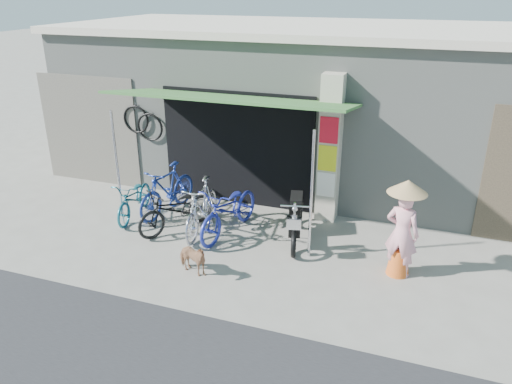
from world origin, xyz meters
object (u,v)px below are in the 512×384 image
(bike_blue, at_px, (167,190))
(bike_black, at_px, (177,209))
(bike_teal, at_px, (135,198))
(street_dog, at_px, (192,259))
(moped, at_px, (295,218))
(nun, at_px, (403,229))
(bike_navy, at_px, (230,210))
(bike_silver, at_px, (202,207))

(bike_blue, xyz_separation_m, bike_black, (0.56, -0.64, -0.08))
(bike_teal, distance_m, bike_black, 1.16)
(bike_teal, height_order, street_dog, bike_teal)
(bike_black, relative_size, moped, 0.99)
(bike_blue, relative_size, nun, 1.04)
(bike_teal, xyz_separation_m, bike_navy, (2.16, -0.04, 0.09))
(bike_teal, relative_size, bike_black, 0.92)
(bike_blue, xyz_separation_m, bike_silver, (1.06, -0.55, -0.00))
(bike_navy, bearing_deg, bike_teal, -171.71)
(bike_navy, bearing_deg, moped, 18.20)
(bike_silver, relative_size, street_dog, 2.63)
(bike_teal, xyz_separation_m, nun, (5.40, -0.46, 0.43))
(bike_navy, height_order, moped, bike_navy)
(bike_teal, distance_m, nun, 5.44)
(bike_silver, height_order, nun, nun)
(nun, bearing_deg, bike_silver, 9.83)
(bike_blue, height_order, bike_black, bike_blue)
(moped, relative_size, nun, 1.02)
(bike_blue, distance_m, moped, 2.87)
(bike_blue, bearing_deg, street_dog, -42.59)
(bike_black, distance_m, nun, 4.30)
(bike_teal, relative_size, bike_blue, 0.89)
(bike_teal, height_order, bike_blue, bike_blue)
(bike_teal, xyz_separation_m, moped, (3.43, 0.15, 0.04))
(bike_blue, height_order, bike_silver, bike_blue)
(bike_silver, distance_m, moped, 1.83)
(bike_silver, distance_m, bike_navy, 0.55)
(bike_black, xyz_separation_m, street_dog, (0.99, -1.36, -0.17))
(bike_teal, bearing_deg, bike_black, -21.79)
(bike_teal, xyz_separation_m, bike_silver, (1.62, -0.16, 0.11))
(bike_teal, bearing_deg, street_dog, -46.16)
(bike_black, distance_m, moped, 2.34)
(bike_teal, relative_size, moped, 0.91)
(bike_teal, xyz_separation_m, street_dog, (2.12, -1.63, -0.13))
(bike_teal, bearing_deg, moped, -6.13)
(nun, bearing_deg, street_dog, 33.91)
(bike_black, height_order, moped, moped)
(street_dog, height_order, nun, nun)
(bike_silver, bearing_deg, moped, 4.33)
(bike_teal, bearing_deg, bike_navy, -9.81)
(bike_blue, distance_m, bike_navy, 1.65)
(bike_teal, distance_m, moped, 3.43)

